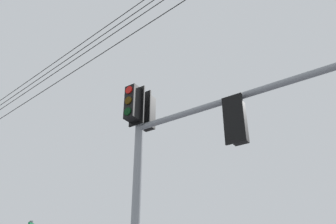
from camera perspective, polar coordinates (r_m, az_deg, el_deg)
signal_mast_assembly at (r=7.97m, az=-0.52°, el=-5.99°), size 1.49×4.84×6.18m
overhead_wire_span at (r=11.74m, az=-9.34°, el=12.13°), size 3.23×33.57×1.89m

